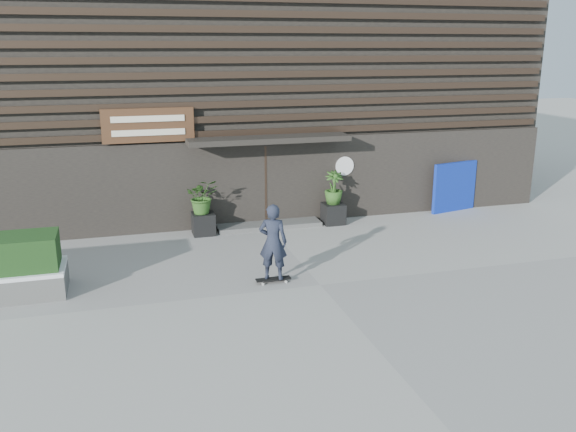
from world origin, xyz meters
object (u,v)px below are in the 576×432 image
object	(u,v)px
planter_pot_left	(203,224)
blue_tarp	(454,187)
planter_pot_right	(333,214)
skateboarder	(273,242)

from	to	relation	value
planter_pot_left	blue_tarp	bearing A→B (deg)	2.17
planter_pot_left	blue_tarp	distance (m)	7.95
planter_pot_left	planter_pot_right	size ratio (longest dim) A/B	1.00
skateboarder	planter_pot_right	bearing A→B (deg)	54.38
planter_pot_right	skateboarder	bearing A→B (deg)	-125.62
blue_tarp	skateboarder	size ratio (longest dim) A/B	0.93
blue_tarp	planter_pot_right	bearing A→B (deg)	170.77
planter_pot_left	skateboarder	distance (m)	4.14
blue_tarp	skateboarder	world-z (taller)	skateboarder
planter_pot_right	blue_tarp	xyz separation A→B (m)	(4.13, 0.30, 0.48)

